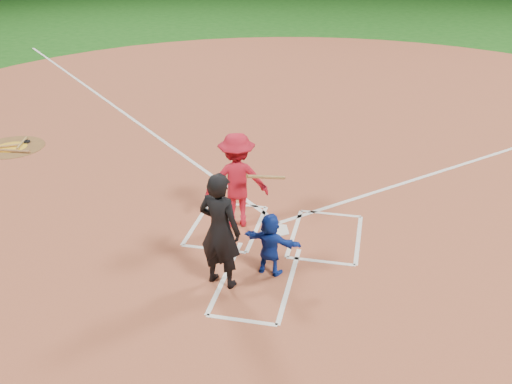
% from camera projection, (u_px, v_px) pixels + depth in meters
% --- Properties ---
extents(ground, '(120.00, 120.00, 0.00)m').
position_uv_depth(ground, '(275.00, 231.00, 11.05)').
color(ground, '#164E13').
rests_on(ground, ground).
extents(home_plate_dirt, '(28.00, 28.00, 0.01)m').
position_uv_depth(home_plate_dirt, '(314.00, 129.00, 16.33)').
color(home_plate_dirt, '#994B32').
rests_on(home_plate_dirt, ground).
extents(home_plate, '(0.60, 0.60, 0.02)m').
position_uv_depth(home_plate, '(275.00, 230.00, 11.04)').
color(home_plate, white).
rests_on(home_plate, home_plate_dirt).
extents(on_deck_circle, '(1.70, 1.70, 0.01)m').
position_uv_depth(on_deck_circle, '(12.00, 147.00, 15.04)').
color(on_deck_circle, brown).
rests_on(on_deck_circle, home_plate_dirt).
extents(on_deck_logo, '(0.80, 0.80, 0.00)m').
position_uv_depth(on_deck_logo, '(12.00, 147.00, 15.04)').
color(on_deck_logo, gold).
rests_on(on_deck_logo, on_deck_circle).
extents(on_deck_bat_a, '(0.30, 0.82, 0.06)m').
position_uv_depth(on_deck_bat_a, '(22.00, 143.00, 15.21)').
color(on_deck_bat_a, olive).
rests_on(on_deck_bat_a, on_deck_circle).
extents(on_deck_bat_b, '(0.75, 0.49, 0.06)m').
position_uv_depth(on_deck_bat_b, '(2.00, 147.00, 14.97)').
color(on_deck_bat_b, '#A06D3A').
rests_on(on_deck_bat_b, on_deck_circle).
extents(on_deck_bat_c, '(0.84, 0.12, 0.06)m').
position_uv_depth(on_deck_bat_c, '(15.00, 151.00, 14.70)').
color(on_deck_bat_c, brown).
rests_on(on_deck_bat_c, on_deck_circle).
extents(bat_weight_donut, '(0.19, 0.19, 0.05)m').
position_uv_depth(bat_weight_donut, '(27.00, 141.00, 15.34)').
color(bat_weight_donut, black).
rests_on(bat_weight_donut, on_deck_circle).
extents(catcher, '(1.08, 0.55, 1.11)m').
position_uv_depth(catcher, '(270.00, 244.00, 9.51)').
color(catcher, '#1537AF').
rests_on(catcher, home_plate_dirt).
extents(umpire, '(0.82, 0.65, 1.99)m').
position_uv_depth(umpire, '(220.00, 230.00, 9.05)').
color(umpire, black).
rests_on(umpire, home_plate_dirt).
extents(chalk_markings, '(28.35, 17.32, 0.01)m').
position_uv_depth(chalk_markings, '(310.00, 138.00, 15.70)').
color(chalk_markings, white).
rests_on(chalk_markings, home_plate_dirt).
extents(batter_at_plate, '(1.61, 1.03, 1.89)m').
position_uv_depth(batter_at_plate, '(237.00, 180.00, 10.88)').
color(batter_at_plate, red).
rests_on(batter_at_plate, home_plate_dirt).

